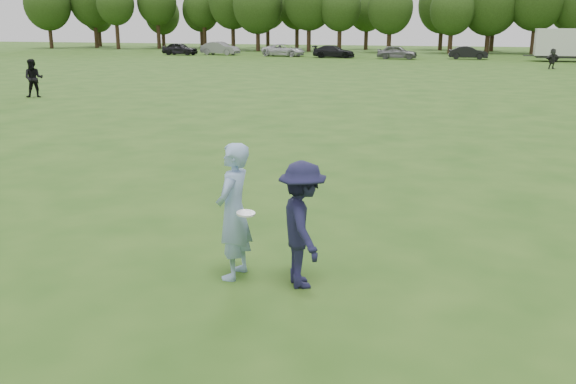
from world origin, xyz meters
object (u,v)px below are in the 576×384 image
player_far_d (553,59)px  car_b (220,48)px  car_c (284,50)px  car_f (468,53)px  car_a (180,49)px  player_far_a (34,78)px  car_d (334,52)px  thrower (234,211)px  car_e (397,52)px  defender (302,225)px

player_far_d → car_b: 38.49m
car_c → car_f: 20.58m
car_c → player_far_d: bearing=-109.4°
car_a → car_c: car_a is taller
player_far_a → car_f: (20.40, 42.86, -0.31)m
player_far_d → car_d: (-21.39, 11.43, -0.17)m
car_c → car_f: (20.58, 0.22, -0.02)m
thrower → car_e: (-5.41, 59.22, -0.30)m
thrower → car_c: bearing=-161.3°
defender → car_d: 61.13m
car_a → car_c: 12.92m
car_e → car_f: bearing=-74.2°
thrower → car_c: thrower is taller
player_far_d → car_e: size_ratio=0.40×
player_far_a → car_a: (-13.08, 41.81, -0.24)m
player_far_d → car_c: (-27.66, 12.80, -0.15)m
defender → player_far_a: 26.84m
thrower → car_d: thrower is taller
defender → car_b: defender is taller
defender → player_far_a: bearing=17.6°
thrower → car_b: bearing=-154.7°
defender → player_far_d: bearing=-38.5°
car_b → car_a: bearing=115.8°
player_far_a → car_d: size_ratio=0.42×
player_far_a → car_e: 42.94m
defender → car_e: (-6.46, 59.22, -0.20)m
car_c → car_e: size_ratio=1.18×
car_a → car_f: (33.47, 1.06, -0.06)m
car_c → car_d: bearing=-96.9°
player_far_a → thrower: bearing=-74.4°
car_a → car_b: 4.84m
defender → player_far_d: defender is taller
thrower → car_d: 60.91m
car_b → car_f: size_ratio=1.16×
player_far_d → thrower: bearing=-134.4°
car_e → car_c: bearing=82.9°
defender → car_a: size_ratio=0.43×
car_a → car_d: size_ratio=0.93×
thrower → car_e: size_ratio=0.48×
car_b → car_e: 21.81m
thrower → car_e: thrower is taller
player_far_d → car_b: size_ratio=0.36×
player_far_a → car_d: (6.08, 41.28, -0.30)m
car_d → car_e: size_ratio=1.10×
player_far_a → car_e: (13.13, 40.88, -0.25)m
car_e → car_b: bearing=83.7°
defender → car_a: (-32.67, 60.15, -0.19)m
thrower → car_b: size_ratio=0.44×
defender → car_d: defender is taller
defender → car_d: bearing=-16.5°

